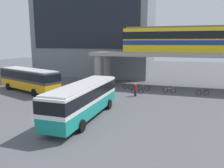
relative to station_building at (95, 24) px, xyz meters
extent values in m
plane|color=#515156|center=(7.47, -18.94, -10.65)|extent=(120.00, 120.00, 0.00)
cube|color=slate|center=(0.00, 0.03, 0.00)|extent=(23.98, 11.31, 21.30)
cube|color=black|center=(0.00, -5.68, 1.06)|extent=(21.59, 0.10, 11.93)
cube|color=#9E9B93|center=(19.64, -9.64, -5.53)|extent=(31.24, 6.31, 0.60)
cylinder|color=#9E9B93|center=(5.22, -11.99, -8.24)|extent=(1.10, 1.10, 4.82)
cylinder|color=#9E9B93|center=(5.22, -7.28, -8.24)|extent=(1.10, 1.10, 4.82)
cube|color=yellow|center=(20.61, -9.64, -3.43)|extent=(22.91, 2.90, 3.60)
cube|color=navy|center=(20.61, -9.64, -3.79)|extent=(22.97, 2.96, 0.70)
cube|color=black|center=(20.61, -9.64, -2.71)|extent=(22.97, 2.96, 1.10)
cube|color=slate|center=(20.61, -9.64, -1.51)|extent=(22.00, 2.61, 0.24)
cube|color=teal|center=(9.85, -27.52, -9.60)|extent=(2.63, 11.03, 1.10)
cube|color=white|center=(9.85, -27.52, -8.30)|extent=(2.63, 11.03, 1.50)
cube|color=black|center=(9.85, -27.52, -8.23)|extent=(2.67, 11.07, 0.96)
cube|color=silver|center=(9.85, -27.52, -7.49)|extent=(2.50, 10.48, 0.12)
cylinder|color=black|center=(8.64, -23.99, -10.15)|extent=(0.29, 1.00, 1.00)
cylinder|color=black|center=(11.14, -24.02, -10.15)|extent=(0.29, 1.00, 1.00)
cylinder|color=black|center=(8.56, -30.59, -10.15)|extent=(0.29, 1.00, 1.00)
cylinder|color=black|center=(11.06, -30.62, -10.15)|extent=(0.29, 1.00, 1.00)
cube|color=orange|center=(-2.36, -19.37, -9.60)|extent=(11.18, 6.20, 1.10)
cube|color=#333338|center=(-2.36, -19.37, -8.30)|extent=(11.18, 6.20, 1.50)
cube|color=black|center=(-2.36, -19.37, -8.23)|extent=(11.23, 6.25, 0.96)
cube|color=silver|center=(-2.36, -19.37, -7.49)|extent=(10.62, 5.89, 0.12)
cylinder|color=black|center=(-6.09, -19.31, -10.15)|extent=(1.03, 0.61, 1.00)
cylinder|color=black|center=(-5.21, -16.96, -10.15)|extent=(1.03, 0.61, 1.00)
cylinder|color=black|center=(0.09, -21.62, -10.15)|extent=(1.03, 0.61, 1.00)
cylinder|color=black|center=(0.97, -19.28, -10.15)|extent=(1.03, 0.61, 1.00)
torus|color=black|center=(13.51, -13.61, -10.31)|extent=(0.74, 0.21, 0.74)
torus|color=black|center=(12.48, -13.83, -10.31)|extent=(0.74, 0.21, 0.74)
cylinder|color=orange|center=(12.99, -13.72, -10.03)|extent=(1.04, 0.27, 0.05)
cylinder|color=orange|center=(12.48, -13.83, -10.01)|extent=(0.04, 0.04, 0.55)
cylinder|color=orange|center=(13.51, -13.61, -9.96)|extent=(0.04, 0.04, 0.65)
torus|color=black|center=(21.48, -14.04, -10.31)|extent=(0.71, 0.31, 0.74)
torus|color=black|center=(20.50, -14.41, -10.31)|extent=(0.71, 0.31, 0.74)
cylinder|color=#B21E1E|center=(20.99, -14.22, -10.03)|extent=(1.00, 0.41, 0.05)
cylinder|color=#B21E1E|center=(20.50, -14.41, -10.01)|extent=(0.04, 0.04, 0.55)
cylinder|color=#B21E1E|center=(21.48, -14.04, -9.96)|extent=(0.04, 0.04, 0.65)
torus|color=black|center=(13.02, -15.87, -10.31)|extent=(0.74, 0.07, 0.74)
torus|color=black|center=(11.97, -15.89, -10.31)|extent=(0.74, 0.07, 0.74)
cylinder|color=#1E3FA5|center=(12.49, -15.88, -10.03)|extent=(1.05, 0.06, 0.05)
cylinder|color=#1E3FA5|center=(11.97, -15.89, -10.01)|extent=(0.04, 0.04, 0.55)
cylinder|color=#1E3FA5|center=(13.02, -15.87, -9.96)|extent=(0.04, 0.04, 0.65)
torus|color=black|center=(17.21, -14.23, -10.31)|extent=(0.74, 0.14, 0.74)
torus|color=black|center=(16.16, -14.11, -10.31)|extent=(0.74, 0.14, 0.74)
cylinder|color=silver|center=(16.68, -14.17, -10.03)|extent=(1.05, 0.17, 0.05)
cylinder|color=silver|center=(16.16, -14.11, -10.01)|extent=(0.04, 0.04, 0.55)
cylinder|color=silver|center=(17.21, -14.23, -9.96)|extent=(0.04, 0.04, 0.65)
torus|color=black|center=(11.09, -13.62, -10.31)|extent=(0.72, 0.29, 0.74)
torus|color=black|center=(10.10, -13.28, -10.31)|extent=(0.72, 0.29, 0.74)
cylinder|color=#1E7F33|center=(10.60, -13.45, -10.03)|extent=(1.01, 0.38, 0.05)
cylinder|color=#1E7F33|center=(10.10, -13.28, -10.01)|extent=(0.04, 0.04, 0.55)
cylinder|color=#1E7F33|center=(11.09, -13.62, -9.96)|extent=(0.04, 0.04, 0.65)
cylinder|color=#26262D|center=(12.59, -17.59, -10.25)|extent=(0.32, 0.32, 0.81)
cube|color=maroon|center=(12.59, -17.59, -9.52)|extent=(0.47, 0.41, 0.64)
sphere|color=tan|center=(12.59, -17.59, -9.09)|extent=(0.22, 0.22, 0.22)
camera|label=1|loc=(18.40, -45.91, -3.74)|focal=36.38mm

